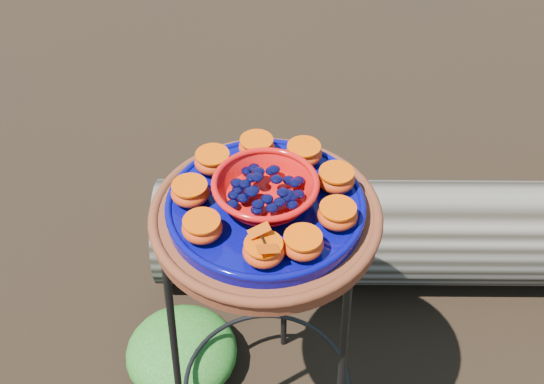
% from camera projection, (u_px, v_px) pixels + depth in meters
% --- Properties ---
extents(plant_stand, '(0.44, 0.44, 0.70)m').
position_uv_depth(plant_stand, '(267.00, 334.00, 1.52)').
color(plant_stand, black).
rests_on(plant_stand, ground).
extents(terracotta_saucer, '(0.42, 0.42, 0.03)m').
position_uv_depth(terracotta_saucer, '(266.00, 218.00, 1.27)').
color(terracotta_saucer, maroon).
rests_on(terracotta_saucer, plant_stand).
extents(cobalt_plate, '(0.36, 0.36, 0.02)m').
position_uv_depth(cobalt_plate, '(266.00, 207.00, 1.25)').
color(cobalt_plate, '#060540').
rests_on(cobalt_plate, terracotta_saucer).
extents(red_bowl, '(0.18, 0.18, 0.05)m').
position_uv_depth(red_bowl, '(265.00, 192.00, 1.22)').
color(red_bowl, red).
rests_on(red_bowl, cobalt_plate).
extents(glass_gems, '(0.14, 0.14, 0.02)m').
position_uv_depth(glass_gems, '(265.00, 177.00, 1.20)').
color(glass_gems, black).
rests_on(glass_gems, red_bowl).
extents(orange_half_0, '(0.07, 0.07, 0.04)m').
position_uv_depth(orange_half_0, '(264.00, 251.00, 1.13)').
color(orange_half_0, '#AB0A00').
rests_on(orange_half_0, cobalt_plate).
extents(orange_half_1, '(0.07, 0.07, 0.04)m').
position_uv_depth(orange_half_1, '(303.00, 244.00, 1.14)').
color(orange_half_1, '#AB0A00').
rests_on(orange_half_1, cobalt_plate).
extents(orange_half_2, '(0.07, 0.07, 0.04)m').
position_uv_depth(orange_half_2, '(337.00, 215.00, 1.19)').
color(orange_half_2, '#AB0A00').
rests_on(orange_half_2, cobalt_plate).
extents(orange_half_3, '(0.07, 0.07, 0.04)m').
position_uv_depth(orange_half_3, '(336.00, 179.00, 1.26)').
color(orange_half_3, '#AB0A00').
rests_on(orange_half_3, cobalt_plate).
extents(orange_half_4, '(0.07, 0.07, 0.04)m').
position_uv_depth(orange_half_4, '(304.00, 154.00, 1.31)').
color(orange_half_4, '#AB0A00').
rests_on(orange_half_4, cobalt_plate).
extents(orange_half_5, '(0.07, 0.07, 0.04)m').
position_uv_depth(orange_half_5, '(257.00, 147.00, 1.33)').
color(orange_half_5, '#AB0A00').
rests_on(orange_half_5, cobalt_plate).
extents(orange_half_6, '(0.07, 0.07, 0.04)m').
position_uv_depth(orange_half_6, '(213.00, 161.00, 1.29)').
color(orange_half_6, '#AB0A00').
rests_on(orange_half_6, cobalt_plate).
extents(orange_half_7, '(0.07, 0.07, 0.04)m').
position_uv_depth(orange_half_7, '(190.00, 193.00, 1.23)').
color(orange_half_7, '#AB0A00').
rests_on(orange_half_7, cobalt_plate).
extents(orange_half_8, '(0.07, 0.07, 0.04)m').
position_uv_depth(orange_half_8, '(202.00, 228.00, 1.17)').
color(orange_half_8, '#AB0A00').
rests_on(orange_half_8, cobalt_plate).
extents(butterfly, '(0.09, 0.08, 0.01)m').
position_uv_depth(butterfly, '(263.00, 240.00, 1.11)').
color(butterfly, '#BA3A02').
rests_on(butterfly, orange_half_0).
extents(driftwood_log, '(1.71, 0.75, 0.31)m').
position_uv_depth(driftwood_log, '(437.00, 233.00, 2.01)').
color(driftwood_log, black).
rests_on(driftwood_log, ground).
extents(foliage_left, '(0.30, 0.30, 0.15)m').
position_uv_depth(foliage_left, '(182.00, 351.00, 1.81)').
color(foliage_left, '#194D0E').
rests_on(foliage_left, ground).
extents(foliage_back, '(0.35, 0.35, 0.18)m').
position_uv_depth(foliage_back, '(291.00, 239.00, 2.09)').
color(foliage_back, '#194D0E').
rests_on(foliage_back, ground).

